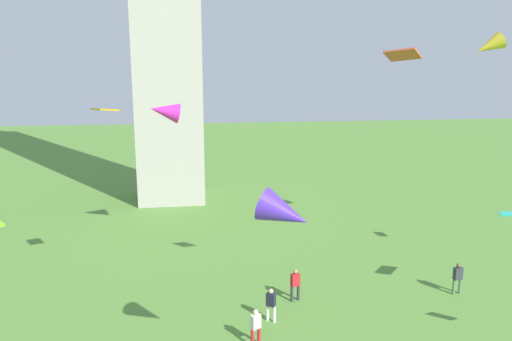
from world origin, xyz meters
The scene contains 10 objects.
person_0 centered at (0.12, 21.25, 1.03)m, with size 0.55×0.39×1.82m.
person_1 centered at (-2.70, 17.22, 1.00)m, with size 0.53×0.46×1.76m.
person_2 centered at (-1.61, 19.25, 0.99)m, with size 0.52×0.49×1.74m.
person_3 centered at (9.37, 20.65, 1.04)m, with size 0.57×0.33×1.84m.
kite_flying_1 centered at (-6.87, 29.63, 9.85)m, with size 2.28×1.66×1.67m.
kite_flying_2 centered at (13.44, 25.78, 13.97)m, with size 2.07×1.42×1.71m.
kite_flying_3 centered at (10.57, 18.46, 5.31)m, with size 1.68×1.82×0.43m.
kite_flying_5 centered at (3.29, 16.47, 13.01)m, with size 1.56×1.55×0.53m.
kite_flying_6 centered at (-2.48, 12.31, 7.74)m, with size 2.23×2.02×1.58m.
kite_flying_7 centered at (-9.42, 21.57, 10.55)m, with size 1.48×1.64×0.20m.
Camera 1 is at (-5.73, -2.52, 12.23)m, focal length 33.55 mm.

